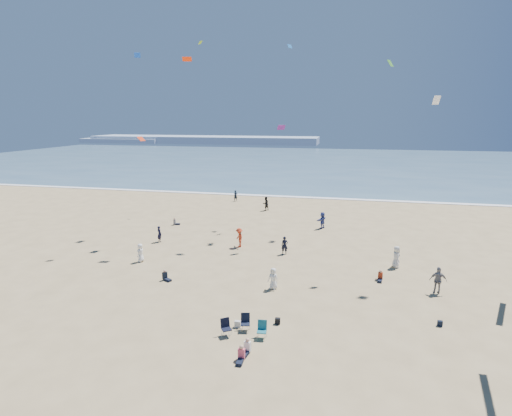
# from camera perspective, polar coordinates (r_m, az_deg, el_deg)

# --- Properties ---
(ground) EXTENTS (220.00, 220.00, 0.00)m
(ground) POSITION_cam_1_polar(r_m,az_deg,el_deg) (21.06, -10.93, -22.52)
(ground) COLOR tan
(ground) RESTS_ON ground
(ocean) EXTENTS (220.00, 100.00, 0.06)m
(ocean) POSITION_cam_1_polar(r_m,az_deg,el_deg) (111.53, 8.78, 6.45)
(ocean) COLOR #476B84
(ocean) RESTS_ON ground
(surf_line) EXTENTS (220.00, 1.20, 0.08)m
(surf_line) POSITION_cam_1_polar(r_m,az_deg,el_deg) (62.25, 5.60, 1.58)
(surf_line) COLOR white
(surf_line) RESTS_ON ground
(headland_far) EXTENTS (110.00, 20.00, 3.20)m
(headland_far) POSITION_cam_1_polar(r_m,az_deg,el_deg) (197.72, -7.48, 9.67)
(headland_far) COLOR #7A8EA8
(headland_far) RESTS_ON ground
(headland_near) EXTENTS (40.00, 14.00, 2.00)m
(headland_near) POSITION_cam_1_polar(r_m,az_deg,el_deg) (210.37, -18.39, 9.15)
(headland_near) COLOR #7A8EA8
(headland_near) RESTS_ON ground
(standing_flyers) EXTENTS (25.36, 45.92, 1.94)m
(standing_flyers) POSITION_cam_1_polar(r_m,az_deg,el_deg) (33.51, 4.42, -6.79)
(standing_flyers) COLOR black
(standing_flyers) RESTS_ON ground
(seated_group) EXTENTS (22.70, 24.57, 0.84)m
(seated_group) POSITION_cam_1_polar(r_m,az_deg,el_deg) (30.07, -3.12, -10.07)
(seated_group) COLOR white
(seated_group) RESTS_ON ground
(chair_cluster) EXTENTS (2.74, 1.57, 1.00)m
(chair_cluster) POSITION_cam_1_polar(r_m,az_deg,el_deg) (23.60, -1.67, -16.64)
(chair_cluster) COLOR black
(chair_cluster) RESTS_ON ground
(white_tote) EXTENTS (0.35, 0.20, 0.40)m
(white_tote) POSITION_cam_1_polar(r_m,az_deg,el_deg) (24.53, -2.64, -16.23)
(white_tote) COLOR silver
(white_tote) RESTS_ON ground
(black_backpack) EXTENTS (0.30, 0.22, 0.38)m
(black_backpack) POSITION_cam_1_polar(r_m,az_deg,el_deg) (24.87, 3.10, -15.83)
(black_backpack) COLOR black
(black_backpack) RESTS_ON ground
(navy_bag) EXTENTS (0.28, 0.18, 0.34)m
(navy_bag) POSITION_cam_1_polar(r_m,az_deg,el_deg) (26.95, 24.79, -14.74)
(navy_bag) COLOR black
(navy_bag) RESTS_ON ground
(kites_aloft) EXTENTS (44.00, 39.77, 28.37)m
(kites_aloft) POSITION_cam_1_polar(r_m,az_deg,el_deg) (29.10, 17.48, 16.48)
(kites_aloft) COLOR #5D2E93
(kites_aloft) RESTS_ON ground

